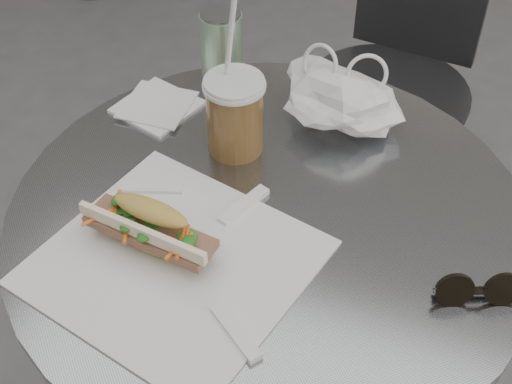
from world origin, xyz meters
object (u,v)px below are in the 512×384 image
at_px(chair_far, 386,126).
at_px(iced_coffee, 235,114).
at_px(drink_can, 222,48).
at_px(banh_mi, 151,227).
at_px(sunglasses, 478,291).
at_px(cafe_table, 267,323).

distance_m(chair_far, iced_coffee, 0.81).
bearing_deg(chair_far, drink_can, 70.84).
distance_m(banh_mi, sunglasses, 0.43).
height_order(cafe_table, banh_mi, banh_mi).
bearing_deg(iced_coffee, sunglasses, -22.05).
bearing_deg(cafe_table, iced_coffee, 131.34).
relative_size(chair_far, sunglasses, 6.76).
xyz_separation_m(banh_mi, iced_coffee, (0.02, 0.24, 0.03)).
bearing_deg(sunglasses, banh_mi, 166.98).
relative_size(iced_coffee, drink_can, 2.01).
xyz_separation_m(chair_far, iced_coffee, (-0.13, -0.65, 0.47)).
xyz_separation_m(cafe_table, chair_far, (0.03, 0.76, -0.13)).
height_order(chair_far, iced_coffee, iced_coffee).
xyz_separation_m(chair_far, drink_can, (-0.22, -0.50, 0.47)).
distance_m(chair_far, banh_mi, 1.00).
relative_size(chair_far, iced_coffee, 2.69).
bearing_deg(chair_far, banh_mi, 85.04).
bearing_deg(sunglasses, iced_coffee, 135.27).
bearing_deg(chair_far, iced_coffee, 83.48).
distance_m(cafe_table, sunglasses, 0.43).
relative_size(cafe_table, chair_far, 1.02).
distance_m(cafe_table, iced_coffee, 0.37).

